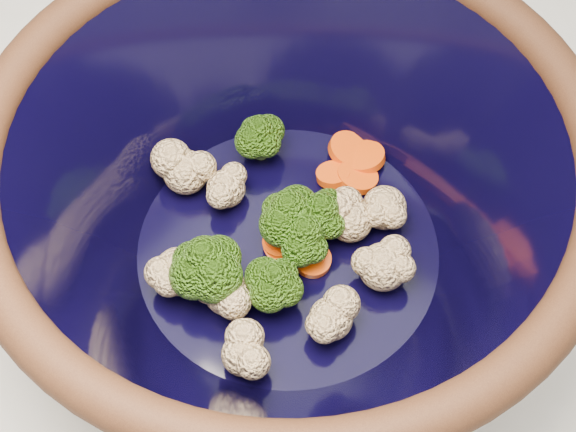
% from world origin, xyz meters
% --- Properties ---
extents(mixing_bowl, '(0.47, 0.47, 0.17)m').
position_xyz_m(mixing_bowl, '(-0.12, 0.12, 0.99)').
color(mixing_bowl, black).
rests_on(mixing_bowl, counter).
extents(vegetable_pile, '(0.19, 0.21, 0.06)m').
position_xyz_m(vegetable_pile, '(-0.12, 0.11, 0.96)').
color(vegetable_pile, '#608442').
rests_on(vegetable_pile, mixing_bowl).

